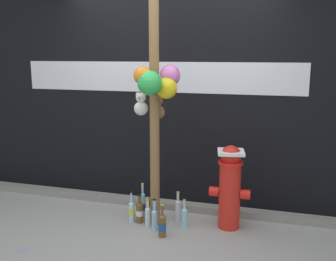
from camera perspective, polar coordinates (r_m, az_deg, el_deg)
ground_plane at (r=3.87m, az=-4.93°, el=-16.50°), size 14.00×14.00×0.00m
building_wall at (r=4.70m, az=0.68°, el=12.15°), size 10.00×0.21×3.74m
curb_strip at (r=4.67m, az=-0.64°, el=-10.84°), size 8.00×0.12×0.08m
memorial_post at (r=3.87m, az=-1.86°, el=8.76°), size 0.54×0.54×2.86m
fire_hydrant at (r=4.09m, az=9.09°, el=-7.95°), size 0.42×0.31×0.88m
bottle_0 at (r=4.17m, az=-2.99°, el=-12.43°), size 0.06×0.06×0.30m
bottle_1 at (r=4.09m, az=-2.01°, el=-12.74°), size 0.06×0.06×0.34m
bottle_2 at (r=4.42m, az=-2.43°, el=-11.04°), size 0.07×0.07×0.33m
bottle_3 at (r=4.30m, az=-5.38°, el=-11.69°), size 0.06×0.06×0.34m
bottle_4 at (r=3.96m, az=-0.85°, el=-13.70°), size 0.08×0.08×0.34m
bottle_5 at (r=4.28m, az=-4.18°, el=-11.78°), size 0.08×0.08×0.32m
bottle_6 at (r=4.16m, az=2.40°, el=-12.52°), size 0.06×0.06×0.31m
bottle_7 at (r=4.33m, az=1.46°, el=-11.42°), size 0.06×0.06×0.32m
bottle_8 at (r=4.35m, az=-3.73°, el=-10.89°), size 0.06×0.06×0.41m
litter_0 at (r=4.46m, az=-1.35°, el=-12.48°), size 0.14×0.13×0.01m
litter_1 at (r=5.30m, az=-17.90°, el=-9.10°), size 0.16×0.18×0.01m
litter_2 at (r=4.02m, az=-20.61°, el=-16.06°), size 0.14×0.14×0.01m
litter_3 at (r=4.38m, az=10.77°, el=-13.17°), size 0.05×0.16×0.01m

